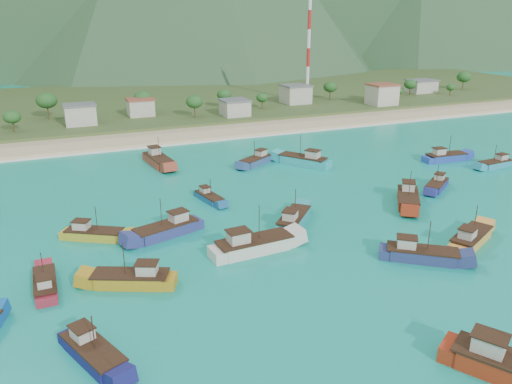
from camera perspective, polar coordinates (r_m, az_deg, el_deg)
name	(u,v)px	position (r m, az deg, el deg)	size (l,w,h in m)	color
ground	(313,246)	(76.00, 6.56, -6.15)	(600.00, 600.00, 0.00)	#0D968C
beach	(178,136)	(146.14, -8.91, 6.35)	(400.00, 18.00, 1.20)	beige
land	(138,103)	(204.76, -13.34, 9.82)	(400.00, 110.00, 2.40)	#385123
surf_line	(187,143)	(137.19, -7.90, 5.54)	(400.00, 2.50, 0.08)	white
village	(198,104)	(171.87, -6.70, 10.01)	(222.39, 31.48, 7.27)	beige
vegetation	(146,105)	(168.20, -12.43, 9.66)	(278.58, 26.15, 8.59)	#235623
radio_tower	(309,48)	(191.43, 6.03, 16.04)	(1.20, 1.20, 39.55)	red
boat_0	(167,230)	(80.02, -10.10, -4.31)	(12.06, 6.68, 6.83)	navy
boat_3	(304,161)	(116.22, 5.46, 3.56)	(10.14, 12.45, 7.41)	#26A7B3
boat_6	(293,220)	(82.90, 4.31, -3.23)	(9.77, 10.06, 6.40)	teal
boat_9	(158,161)	(118.00, -11.12, 3.52)	(5.13, 12.85, 7.39)	#9E3A29
boat_10	(437,186)	(106.16, 19.96, 0.68)	(9.13, 7.44, 5.44)	navy
boat_12	(445,158)	(127.23, 20.82, 3.69)	(11.29, 4.12, 6.54)	#2546AF
boat_14	(133,280)	(66.79, -13.93, -9.74)	(11.21, 7.50, 6.42)	#B2831A
boat_15	(93,353)	(55.36, -18.18, -17.08)	(6.34, 10.12, 5.76)	navy
boat_16	(94,235)	(81.61, -18.08, -4.67)	(9.93, 7.57, 5.82)	gold
boat_17	(256,161)	(116.40, 0.05, 3.56)	(10.41, 7.98, 6.11)	#304C81
boat_18	(45,285)	(69.47, -22.93, -9.80)	(2.68, 8.92, 5.26)	maroon
boat_19	(512,370)	(55.94, 27.23, -17.63)	(9.74, 12.87, 7.52)	#A22C13
boat_20	(420,255)	(74.79, 18.27, -6.85)	(10.74, 9.28, 6.52)	navy
boat_22	(408,199)	(95.91, 16.97, -0.78)	(9.85, 11.50, 6.96)	maroon
boat_23	(209,198)	(93.67, -5.38, -0.72)	(3.89, 8.47, 4.83)	#1E568D
boat_24	(253,246)	(73.28, -0.34, -6.19)	(12.92, 4.52, 7.51)	beige
boat_26	(496,164)	(126.58, 25.70, 2.87)	(9.86, 3.60, 5.71)	teal
boat_28	(471,239)	(82.53, 23.33, -4.98)	(11.22, 7.68, 6.45)	gold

